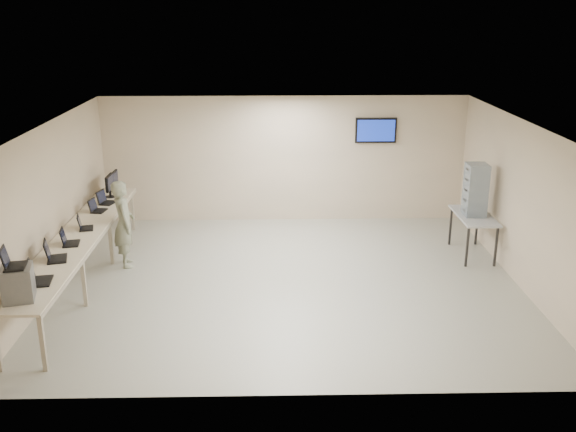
{
  "coord_description": "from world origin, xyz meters",
  "views": [
    {
      "loc": [
        -0.25,
        -10.41,
        4.61
      ],
      "look_at": [
        0.0,
        0.2,
        1.15
      ],
      "focal_mm": 40.0,
      "sensor_mm": 36.0,
      "label": 1
    }
  ],
  "objects_px": {
    "workbench": "(79,239)",
    "equipment_box": "(18,283)",
    "side_table": "(474,219)",
    "soldier": "(124,224)"
  },
  "relations": [
    {
      "from": "soldier",
      "to": "side_table",
      "type": "distance_m",
      "value": 6.62
    },
    {
      "from": "workbench",
      "to": "equipment_box",
      "type": "height_order",
      "value": "equipment_box"
    },
    {
      "from": "soldier",
      "to": "equipment_box",
      "type": "bearing_deg",
      "value": 151.21
    },
    {
      "from": "workbench",
      "to": "equipment_box",
      "type": "distance_m",
      "value": 2.55
    },
    {
      "from": "workbench",
      "to": "side_table",
      "type": "bearing_deg",
      "value": 9.41
    },
    {
      "from": "equipment_box",
      "to": "soldier",
      "type": "bearing_deg",
      "value": 64.5
    },
    {
      "from": "soldier",
      "to": "workbench",
      "type": "bearing_deg",
      "value": 127.14
    },
    {
      "from": "workbench",
      "to": "equipment_box",
      "type": "relative_size",
      "value": 13.06
    },
    {
      "from": "workbench",
      "to": "side_table",
      "type": "height_order",
      "value": "workbench"
    },
    {
      "from": "workbench",
      "to": "soldier",
      "type": "height_order",
      "value": "soldier"
    }
  ]
}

